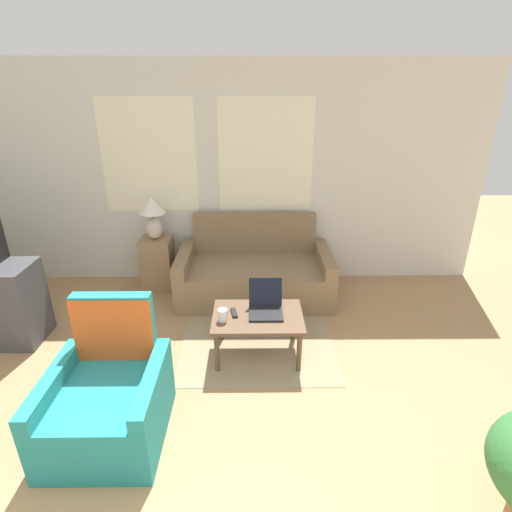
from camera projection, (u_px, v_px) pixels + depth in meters
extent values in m
cube|color=silver|center=(215.00, 177.00, 4.76)|extent=(6.44, 0.05, 2.60)
cube|color=white|center=(149.00, 156.00, 4.63)|extent=(1.10, 0.01, 1.30)
cube|color=white|center=(266.00, 156.00, 4.64)|extent=(1.10, 0.01, 1.30)
cube|color=#9E8966|center=(257.00, 321.00, 4.24)|extent=(1.45, 2.06, 0.01)
cube|color=#846B4C|center=(255.00, 280.00, 4.68)|extent=(1.47, 0.94, 0.40)
cube|color=#846B4C|center=(254.00, 248.00, 4.96)|extent=(1.47, 0.12, 0.89)
cube|color=#846B4C|center=(185.00, 275.00, 4.64)|extent=(0.14, 0.94, 0.55)
cube|color=#846B4C|center=(324.00, 274.00, 4.66)|extent=(0.14, 0.94, 0.55)
cube|color=teal|center=(108.00, 412.00, 2.77)|extent=(0.57, 0.82, 0.42)
cube|color=teal|center=(119.00, 350.00, 3.00)|extent=(0.57, 0.10, 0.94)
cube|color=teal|center=(58.00, 406.00, 2.74)|extent=(0.10, 0.82, 0.54)
cube|color=teal|center=(155.00, 405.00, 2.75)|extent=(0.10, 0.82, 0.54)
cube|color=#D1511E|center=(114.00, 342.00, 2.90)|extent=(0.57, 0.01, 0.68)
cube|color=#937551|center=(158.00, 263.00, 4.87)|extent=(0.36, 0.36, 0.63)
ellipsoid|color=beige|center=(154.00, 228.00, 4.70)|extent=(0.19, 0.19, 0.26)
cylinder|color=tan|center=(153.00, 215.00, 4.64)|extent=(0.02, 0.02, 0.06)
cone|color=white|center=(152.00, 205.00, 4.59)|extent=(0.31, 0.31, 0.19)
cube|color=brown|center=(258.00, 317.00, 3.56)|extent=(0.81, 0.58, 0.03)
cylinder|color=brown|center=(217.00, 352.00, 3.42)|extent=(0.04, 0.04, 0.38)
cylinder|color=brown|center=(299.00, 352.00, 3.43)|extent=(0.04, 0.04, 0.38)
cylinder|color=brown|center=(221.00, 322.00, 3.86)|extent=(0.04, 0.04, 0.38)
cylinder|color=brown|center=(294.00, 322.00, 3.87)|extent=(0.04, 0.04, 0.38)
cube|color=black|center=(266.00, 314.00, 3.56)|extent=(0.30, 0.26, 0.02)
cube|color=black|center=(265.00, 292.00, 3.66)|extent=(0.30, 0.08, 0.25)
cylinder|color=white|center=(223.00, 315.00, 3.46)|extent=(0.09, 0.09, 0.11)
cube|color=black|center=(234.00, 313.00, 3.57)|extent=(0.07, 0.16, 0.02)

